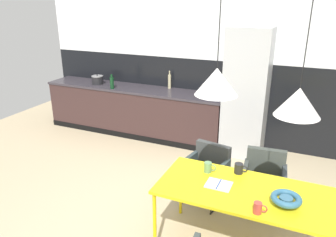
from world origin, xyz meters
The scene contains 19 objects.
ground_plane centered at (0.00, 0.00, 0.00)m, with size 9.63×9.63×0.00m, color tan.
back_wall_splashback_dark centered at (0.00, 2.74, 0.72)m, with size 7.41×0.12×1.45m, color black.
back_wall_panel_upper centered at (0.00, 2.74, 2.17)m, with size 7.41×0.12×1.45m, color silver.
kitchen_counter centered at (-1.84, 2.38, 0.45)m, with size 3.46×0.63×0.90m.
refrigerator_column centered at (0.23, 2.38, 1.02)m, with size 0.66×0.60×2.05m, color #ADAFB2.
dining_table centered at (0.70, 0.06, 0.68)m, with size 1.69×0.78×0.73m.
armchair_far_side centered at (0.77, 0.90, 0.49)m, with size 0.52×0.51×0.74m.
armchair_by_stool centered at (0.10, 0.82, 0.48)m, with size 0.56×0.55×0.73m.
fruit_bowl centered at (1.06, -0.04, 0.79)m, with size 0.27×0.27×0.09m.
open_book centered at (0.44, 0.04, 0.73)m, with size 0.24×0.20×0.02m.
mug_wide_latte centered at (0.26, 0.24, 0.78)m, with size 0.13×0.08×0.11m.
mug_dark_espresso centered at (0.85, -0.26, 0.78)m, with size 0.12×0.07×0.10m.
mug_tall_blue centered at (0.56, 0.35, 0.78)m, with size 0.14×0.09×0.11m.
cooking_pot centered at (-2.58, 2.34, 0.98)m, with size 0.22×0.22×0.19m.
bottle_spice_small centered at (-0.19, 2.60, 1.01)m, with size 0.06×0.06×0.28m.
bottle_oil_tall centered at (-2.15, 2.17, 1.01)m, with size 0.07×0.07×0.26m.
bottle_wine_green centered at (-1.20, 2.60, 1.03)m, with size 0.06×0.06×0.32m.
pendant_lamp_over_table_near centered at (0.37, 0.02, 1.76)m, with size 0.38×0.38×1.21m.
pendant_lamp_over_table_far centered at (1.04, 0.04, 1.65)m, with size 0.37×0.37×1.32m.
Camera 1 is at (1.08, -2.65, 2.42)m, focal length 34.64 mm.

